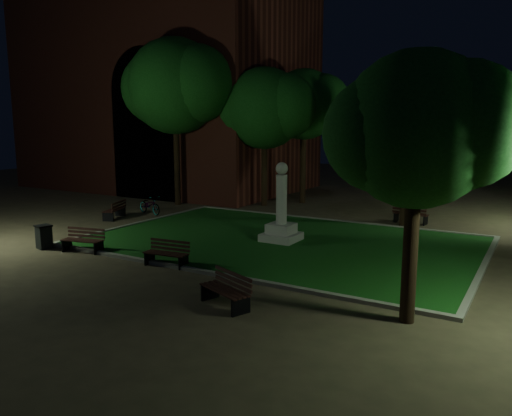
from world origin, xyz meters
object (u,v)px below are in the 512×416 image
at_px(monument, 281,219).
at_px(bench_left_side, 115,210).
at_px(trash_bin, 44,237).
at_px(bicycle, 150,205).
at_px(bench_near_right, 227,291).
at_px(bench_west_near, 83,241).
at_px(bench_far_side, 410,215).
at_px(bench_near_left, 167,254).

distance_m(monument, bench_left_side, 9.67).
xyz_separation_m(trash_bin, bicycle, (-1.55, 7.70, 0.03)).
distance_m(bench_near_right, bench_left_side, 13.86).
height_order(bench_west_near, bench_left_side, bench_left_side).
distance_m(monument, bench_far_side, 7.54).
height_order(bench_near_left, bench_left_side, bench_left_side).
distance_m(monument, bicycle, 9.32).
bearing_deg(monument, bicycle, 166.63).
relative_size(bench_near_right, bench_west_near, 1.03).
bearing_deg(bicycle, bench_west_near, -140.48).
bearing_deg(bench_left_side, trash_bin, -1.16).
relative_size(bench_west_near, bench_far_side, 1.01).
distance_m(bench_far_side, trash_bin, 16.47).
relative_size(monument, bench_near_right, 1.83).
xyz_separation_m(bench_near_right, bench_west_near, (-7.88, 2.03, -0.01)).
xyz_separation_m(monument, bicycle, (-9.06, 2.15, -0.46)).
relative_size(trash_bin, bicycle, 0.49).
bearing_deg(bench_near_left, bench_near_right, -35.55).
distance_m(bench_far_side, bicycle, 13.44).
bearing_deg(bench_left_side, bench_far_side, 94.14).
height_order(bench_left_side, trash_bin, trash_bin).
xyz_separation_m(monument, bench_near_right, (2.08, -7.14, -0.53)).
xyz_separation_m(bench_west_near, bench_far_side, (9.42, 11.71, 0.01)).
height_order(monument, bench_west_near, monument).
bearing_deg(bench_left_side, bench_near_left, 34.95).
bearing_deg(monument, trash_bin, -143.57).
xyz_separation_m(bench_near_left, bench_west_near, (-3.98, -0.14, 0.01)).
bearing_deg(bench_near_right, monument, 128.17).
height_order(bench_near_left, bench_west_near, bench_west_near).
relative_size(bench_west_near, trash_bin, 1.85).
relative_size(monument, bench_far_side, 1.90).
bearing_deg(bench_far_side, bicycle, 24.45).
height_order(bench_west_near, bicycle, bicycle).
xyz_separation_m(bench_west_near, bench_left_side, (-3.85, 5.36, 0.01)).
distance_m(bench_near_left, bench_left_side, 9.42).
distance_m(monument, bench_near_left, 5.31).
bearing_deg(bench_far_side, bench_left_side, 30.68).
relative_size(monument, bench_west_near, 1.88).
height_order(monument, bench_near_left, monument).
relative_size(monument, bench_left_side, 1.83).
height_order(bench_near_left, trash_bin, trash_bin).
bearing_deg(bench_left_side, monument, 67.10).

